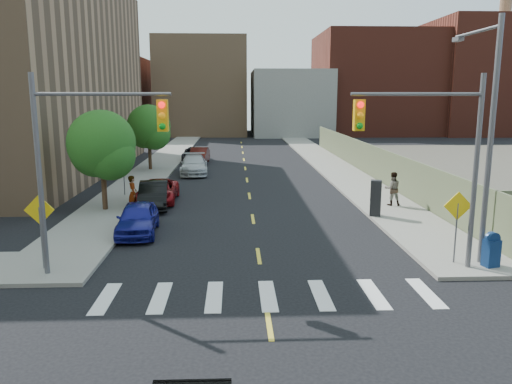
{
  "coord_description": "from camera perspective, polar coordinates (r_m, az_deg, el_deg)",
  "views": [
    {
      "loc": [
        -0.92,
        -10.88,
        6.27
      ],
      "look_at": [
        0.03,
        11.01,
        2.0
      ],
      "focal_mm": 35.0,
      "sensor_mm": 36.0,
      "label": 1
    }
  ],
  "objects": [
    {
      "name": "ground",
      "position": [
        12.59,
        2.16,
        -18.84
      ],
      "size": [
        160.0,
        160.0,
        0.0
      ],
      "primitive_type": "plane",
      "color": "black",
      "rests_on": "ground"
    },
    {
      "name": "sidewalk_nw",
      "position": [
        53.19,
        -9.87,
        4.17
      ],
      "size": [
        3.5,
        73.0,
        0.15
      ],
      "primitive_type": "cube",
      "color": "gray",
      "rests_on": "ground"
    },
    {
      "name": "sidewalk_ne",
      "position": [
        53.45,
        6.89,
        4.29
      ],
      "size": [
        3.5,
        73.0,
        0.15
      ],
      "primitive_type": "cube",
      "color": "gray",
      "rests_on": "ground"
    },
    {
      "name": "fence_north",
      "position": [
        40.59,
        12.59,
        3.66
      ],
      "size": [
        0.12,
        44.0,
        2.5
      ],
      "primitive_type": "cube",
      "color": "#646647",
      "rests_on": "ground"
    },
    {
      "name": "bg_bldg_west",
      "position": [
        83.58,
        -17.38,
        10.35
      ],
      "size": [
        14.0,
        18.0,
        12.0
      ],
      "primitive_type": "cube",
      "color": "#592319",
      "rests_on": "ground"
    },
    {
      "name": "bg_bldg_midwest",
      "position": [
        83.05,
        -6.12,
        11.81
      ],
      "size": [
        14.0,
        16.0,
        15.0
      ],
      "primitive_type": "cube",
      "color": "#8C6B4C",
      "rests_on": "ground"
    },
    {
      "name": "bg_bldg_center",
      "position": [
        81.38,
        3.87,
        10.11
      ],
      "size": [
        12.0,
        16.0,
        10.0
      ],
      "primitive_type": "cube",
      "color": "gray",
      "rests_on": "ground"
    },
    {
      "name": "bg_bldg_east",
      "position": [
        86.01,
        13.26,
        11.89
      ],
      "size": [
        18.0,
        18.0,
        16.0
      ],
      "primitive_type": "cube",
      "color": "#592319",
      "rests_on": "ground"
    },
    {
      "name": "bg_bldg_fareast",
      "position": [
        89.8,
        23.74,
        11.86
      ],
      "size": [
        14.0,
        16.0,
        18.0
      ],
      "primitive_type": "cube",
      "color": "#592319",
      "rests_on": "ground"
    },
    {
      "name": "smokestack",
      "position": [
        91.89,
        26.3,
        14.75
      ],
      "size": [
        1.8,
        1.8,
        28.0
      ],
      "primitive_type": "cylinder",
      "color": "#8C6B4C",
      "rests_on": "ground"
    },
    {
      "name": "signal_nw",
      "position": [
        17.71,
        -19.15,
        4.78
      ],
      "size": [
        4.59,
        0.3,
        7.0
      ],
      "color": "#59595E",
      "rests_on": "ground"
    },
    {
      "name": "signal_ne",
      "position": [
        18.32,
        19.75,
        4.93
      ],
      "size": [
        4.59,
        0.3,
        7.0
      ],
      "color": "#59595E",
      "rests_on": "ground"
    },
    {
      "name": "streetlight_ne",
      "position": [
        20.01,
        24.84,
        7.01
      ],
      "size": [
        0.25,
        3.7,
        9.0
      ],
      "color": "#59595E",
      "rests_on": "ground"
    },
    {
      "name": "warn_sign_nw",
      "position": [
        19.17,
        -23.46,
        -2.78
      ],
      "size": [
        1.06,
        0.06,
        2.83
      ],
      "color": "#59595E",
      "rests_on": "ground"
    },
    {
      "name": "warn_sign_ne",
      "position": [
        19.66,
        22.01,
        -2.35
      ],
      "size": [
        1.06,
        0.06,
        2.83
      ],
      "color": "#59595E",
      "rests_on": "ground"
    },
    {
      "name": "warn_sign_midwest",
      "position": [
        31.93,
        -14.92,
        2.96
      ],
      "size": [
        1.06,
        0.06,
        2.83
      ],
      "color": "#59595E",
      "rests_on": "ground"
    },
    {
      "name": "tree_west_near",
      "position": [
        27.98,
        -17.19,
        4.81
      ],
      "size": [
        3.66,
        3.64,
        5.52
      ],
      "color": "#332114",
      "rests_on": "ground"
    },
    {
      "name": "tree_west_far",
      "position": [
        42.61,
        -12.14,
        7.03
      ],
      "size": [
        3.66,
        3.64,
        5.52
      ],
      "color": "#332114",
      "rests_on": "ground"
    },
    {
      "name": "parked_car_blue",
      "position": [
        23.41,
        -13.38,
        -2.97
      ],
      "size": [
        2.0,
        4.37,
        1.45
      ],
      "primitive_type": "imported",
      "rotation": [
        0.0,
        0.0,
        0.07
      ],
      "color": "navy",
      "rests_on": "ground"
    },
    {
      "name": "parked_car_black",
      "position": [
        28.72,
        -11.61,
        -0.32
      ],
      "size": [
        2.01,
        4.59,
        1.47
      ],
      "primitive_type": "imported",
      "rotation": [
        0.0,
        0.0,
        0.1
      ],
      "color": "black",
      "rests_on": "ground"
    },
    {
      "name": "parked_car_red",
      "position": [
        30.14,
        -11.17,
        0.09
      ],
      "size": [
        2.26,
        4.79,
        1.32
      ],
      "primitive_type": "imported",
      "rotation": [
        0.0,
        0.0,
        0.01
      ],
      "color": "maroon",
      "rests_on": "ground"
    },
    {
      "name": "parked_car_silver",
      "position": [
        40.4,
        -7.12,
        3.11
      ],
      "size": [
        2.48,
        5.39,
        1.53
      ],
      "primitive_type": "imported",
      "rotation": [
        0.0,
        0.0,
        0.07
      ],
      "color": "#ADB0B5",
      "rests_on": "ground"
    },
    {
      "name": "parked_car_white",
      "position": [
        40.38,
        -7.27,
        3.1
      ],
      "size": [
        1.88,
        4.5,
        1.52
      ],
      "primitive_type": "imported",
      "rotation": [
        0.0,
        0.0,
        0.02
      ],
      "color": "silver",
      "rests_on": "ground"
    },
    {
      "name": "parked_car_maroon",
      "position": [
        46.74,
        -6.51,
        4.15
      ],
      "size": [
        1.82,
        4.52,
        1.46
      ],
      "primitive_type": "imported",
      "rotation": [
        0.0,
        0.0,
        -0.06
      ],
      "color": "#3F100C",
      "rests_on": "ground"
    },
    {
      "name": "parked_car_grey",
      "position": [
        48.94,
        -7.1,
        4.34
      ],
      "size": [
        2.17,
        4.66,
        1.29
      ],
      "primitive_type": "imported",
      "rotation": [
        0.0,
        0.0,
        0.0
      ],
      "color": "#232227",
      "rests_on": "ground"
    },
    {
      "name": "mailbox",
      "position": [
        20.02,
        25.32,
        -5.99
      ],
      "size": [
        0.61,
        0.53,
        1.29
      ],
      "rotation": [
        0.0,
        0.0,
        0.27
      ],
      "color": "navy",
      "rests_on": "sidewalk_ne"
    },
    {
      "name": "payphone",
      "position": [
        26.29,
        13.51,
        -0.68
      ],
      "size": [
        0.65,
        0.58,
        1.85
      ],
      "primitive_type": "cube",
      "rotation": [
        0.0,
        0.0,
        -0.28
      ],
      "color": "black",
      "rests_on": "sidewalk_ne"
    },
    {
      "name": "pedestrian_west",
      "position": [
        27.45,
        -13.89,
        -0.14
      ],
      "size": [
        0.62,
        0.79,
        1.92
      ],
      "primitive_type": "imported",
      "rotation": [
        0.0,
        0.0,
        1.82
      ],
      "color": "gray",
      "rests_on": "sidewalk_nw"
    },
    {
      "name": "pedestrian_east",
      "position": [
        29.03,
        15.33,
        0.36
      ],
      "size": [
        0.96,
        0.76,
        1.89
      ],
      "primitive_type": "imported",
      "rotation": [
        0.0,
        0.0,
        3.09
      ],
      "color": "gray",
      "rests_on": "sidewalk_ne"
    }
  ]
}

